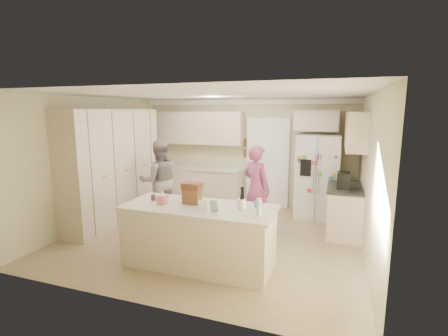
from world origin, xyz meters
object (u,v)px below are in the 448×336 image
(teen_boy, at_px, (160,181))
(teen_girl, at_px, (256,188))
(coffee_maker, at_px, (343,180))
(island_base, at_px, (199,237))
(dollhouse_body, at_px, (192,196))
(tissue_box, at_px, (162,200))
(refrigerator, at_px, (317,177))
(utensil_crock, at_px, (242,204))

(teen_boy, xyz_separation_m, teen_girl, (2.06, 0.11, -0.02))
(coffee_maker, bearing_deg, island_base, -137.17)
(dollhouse_body, bearing_deg, tissue_box, -153.43)
(tissue_box, bearing_deg, teen_girl, 60.40)
(island_base, distance_m, dollhouse_body, 0.62)
(coffee_maker, relative_size, teen_boy, 0.17)
(coffee_maker, bearing_deg, teen_girl, -172.91)
(teen_boy, height_order, teen_girl, teen_boy)
(refrigerator, relative_size, dollhouse_body, 6.92)
(utensil_crock, bearing_deg, tissue_box, -172.87)
(coffee_maker, relative_size, teen_girl, 0.18)
(island_base, relative_size, utensil_crock, 14.67)
(island_base, distance_m, utensil_crock, 0.86)
(dollhouse_body, distance_m, teen_boy, 2.08)
(island_base, bearing_deg, utensil_crock, 4.40)
(teen_boy, bearing_deg, refrigerator, 167.08)
(coffee_maker, distance_m, dollhouse_body, 2.84)
(coffee_maker, distance_m, tissue_box, 3.28)
(tissue_box, height_order, teen_girl, teen_girl)
(utensil_crock, height_order, dollhouse_body, dollhouse_body)
(island_base, height_order, teen_girl, teen_girl)
(coffee_maker, height_order, tissue_box, coffee_maker)
(dollhouse_body, distance_m, teen_girl, 1.73)
(dollhouse_body, bearing_deg, refrigerator, 59.26)
(teen_girl, bearing_deg, tissue_box, 89.23)
(tissue_box, distance_m, teen_girl, 2.08)
(tissue_box, bearing_deg, island_base, 10.30)
(coffee_maker, bearing_deg, teen_boy, -175.15)
(utensil_crock, distance_m, dollhouse_body, 0.80)
(teen_boy, bearing_deg, coffee_maker, 148.65)
(coffee_maker, bearing_deg, utensil_crock, -127.12)
(dollhouse_body, relative_size, teen_boy, 0.15)
(refrigerator, xyz_separation_m, dollhouse_body, (-1.69, -2.83, 0.14))
(tissue_box, height_order, dollhouse_body, dollhouse_body)
(island_base, bearing_deg, teen_girl, 74.42)
(refrigerator, bearing_deg, tissue_box, -124.94)
(dollhouse_body, bearing_deg, teen_girl, 68.71)
(utensil_crock, bearing_deg, dollhouse_body, 176.42)
(utensil_crock, relative_size, dollhouse_body, 0.58)
(refrigerator, distance_m, dollhouse_body, 3.30)
(island_base, bearing_deg, refrigerator, 62.37)
(island_base, height_order, dollhouse_body, dollhouse_body)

